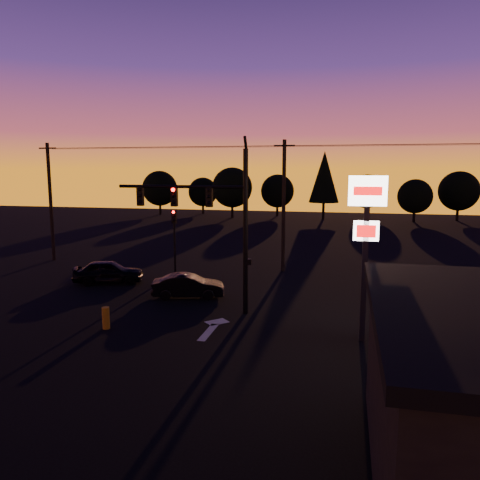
% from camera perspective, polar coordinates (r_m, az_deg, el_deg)
% --- Properties ---
extents(ground, '(120.00, 120.00, 0.00)m').
position_cam_1_polar(ground, '(20.10, -6.10, -11.95)').
color(ground, black).
rests_on(ground, ground).
extents(lane_arrow, '(1.20, 3.10, 0.01)m').
position_cam_1_polar(lane_arrow, '(21.45, -3.35, -10.55)').
color(lane_arrow, beige).
rests_on(lane_arrow, ground).
extents(traffic_signal_mast, '(6.79, 0.52, 8.58)m').
position_cam_1_polar(traffic_signal_mast, '(22.75, -3.27, 3.30)').
color(traffic_signal_mast, black).
rests_on(traffic_signal_mast, ground).
extents(secondary_signal, '(0.30, 0.31, 4.35)m').
position_cam_1_polar(secondary_signal, '(31.61, -8.01, 0.96)').
color(secondary_signal, black).
rests_on(secondary_signal, ground).
extents(pylon_sign, '(1.50, 0.28, 6.80)m').
position_cam_1_polar(pylon_sign, '(19.40, 15.15, 2.01)').
color(pylon_sign, black).
rests_on(pylon_sign, ground).
extents(utility_pole_0, '(1.40, 0.26, 9.00)m').
position_cam_1_polar(utility_pole_0, '(38.84, -22.09, 4.40)').
color(utility_pole_0, black).
rests_on(utility_pole_0, ground).
extents(utility_pole_1, '(1.40, 0.26, 9.00)m').
position_cam_1_polar(utility_pole_1, '(32.14, 5.34, 4.23)').
color(utility_pole_1, black).
rests_on(utility_pole_1, ground).
extents(power_wires, '(36.00, 1.22, 0.07)m').
position_cam_1_polar(power_wires, '(32.08, 5.44, 11.33)').
color(power_wires, black).
rests_on(power_wires, ground).
extents(bollard, '(0.33, 0.33, 0.99)m').
position_cam_1_polar(bollard, '(21.92, -16.03, -9.12)').
color(bollard, '#B67C10').
rests_on(bollard, ground).
extents(tree_0, '(5.36, 5.36, 6.74)m').
position_cam_1_polar(tree_0, '(73.46, -9.76, 6.22)').
color(tree_0, black).
rests_on(tree_0, ground).
extents(tree_1, '(4.54, 4.54, 5.71)m').
position_cam_1_polar(tree_1, '(74.26, -4.55, 5.86)').
color(tree_1, black).
rests_on(tree_1, ground).
extents(tree_2, '(5.77, 5.78, 7.26)m').
position_cam_1_polar(tree_2, '(67.79, -0.96, 6.41)').
color(tree_2, black).
rests_on(tree_2, ground).
extents(tree_3, '(4.95, 4.95, 6.22)m').
position_cam_1_polar(tree_3, '(70.59, 4.59, 5.97)').
color(tree_3, black).
rests_on(tree_3, ground).
extents(tree_4, '(4.18, 4.18, 9.50)m').
position_cam_1_polar(tree_4, '(66.85, 10.23, 7.58)').
color(tree_4, black).
rests_on(tree_4, ground).
extents(tree_5, '(4.95, 4.95, 6.22)m').
position_cam_1_polar(tree_5, '(71.89, 15.18, 5.75)').
color(tree_5, black).
rests_on(tree_5, ground).
extents(tree_6, '(4.54, 4.54, 5.71)m').
position_cam_1_polar(tree_6, '(66.45, 20.56, 5.01)').
color(tree_6, black).
rests_on(tree_6, ground).
extents(tree_7, '(5.36, 5.36, 6.74)m').
position_cam_1_polar(tree_7, '(70.40, 25.13, 5.43)').
color(tree_7, black).
rests_on(tree_7, ground).
extents(car_left, '(4.56, 2.98, 1.44)m').
position_cam_1_polar(car_left, '(30.31, -15.74, -3.73)').
color(car_left, black).
rests_on(car_left, ground).
extents(car_mid, '(4.16, 2.32, 1.30)m').
position_cam_1_polar(car_mid, '(26.16, -6.33, -5.57)').
color(car_mid, black).
rests_on(car_mid, ground).
extents(suv_parked, '(3.78, 5.12, 1.29)m').
position_cam_1_polar(suv_parked, '(18.35, 25.27, -12.67)').
color(suv_parked, black).
rests_on(suv_parked, ground).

